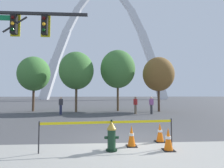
{
  "coord_description": "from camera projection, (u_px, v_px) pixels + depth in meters",
  "views": [
    {
      "loc": [
        -0.81,
        -6.55,
        1.81
      ],
      "look_at": [
        -0.15,
        5.0,
        2.5
      ],
      "focal_mm": 27.35,
      "sensor_mm": 36.0,
      "label": 1
    }
  ],
  "objects": [
    {
      "name": "ground_plane",
      "position": [
        123.0,
        142.0,
        6.46
      ],
      "size": [
        240.0,
        240.0,
        0.0
      ],
      "primitive_type": "plane",
      "color": "#474749"
    },
    {
      "name": "fire_hydrant",
      "position": [
        112.0,
        136.0,
        5.46
      ],
      "size": [
        0.46,
        0.48,
        0.99
      ],
      "color": "black",
      "rests_on": "ground"
    },
    {
      "name": "caution_tape_barrier",
      "position": [
        109.0,
        130.0,
        5.5
      ],
      "size": [
        4.32,
        0.4,
        0.98
      ],
      "color": "#232326",
      "rests_on": "ground"
    },
    {
      "name": "traffic_cone_by_hydrant",
      "position": [
        160.0,
        132.0,
        6.46
      ],
      "size": [
        0.36,
        0.36,
        0.73
      ],
      "color": "black",
      "rests_on": "ground"
    },
    {
      "name": "traffic_cone_mid_sidewalk",
      "position": [
        132.0,
        136.0,
        5.9
      ],
      "size": [
        0.36,
        0.36,
        0.73
      ],
      "color": "black",
      "rests_on": "ground"
    },
    {
      "name": "traffic_cone_curb_edge",
      "position": [
        168.0,
        139.0,
        5.48
      ],
      "size": [
        0.36,
        0.36,
        0.73
      ],
      "color": "black",
      "rests_on": "ground"
    },
    {
      "name": "traffic_signal_gantry",
      "position": [
        8.0,
        45.0,
        7.86
      ],
      "size": [
        5.02,
        0.44,
        6.0
      ],
      "color": "#232326",
      "rests_on": "ground"
    },
    {
      "name": "monument_arch",
      "position": [
        105.0,
        49.0,
        59.47
      ],
      "size": [
        43.62,
        2.71,
        40.67
      ],
      "color": "silver",
      "rests_on": "ground"
    },
    {
      "name": "tree_far_left",
      "position": [
        34.0,
        74.0,
        18.25
      ],
      "size": [
        3.34,
        3.34,
        5.84
      ],
      "color": "#473323",
      "rests_on": "ground"
    },
    {
      "name": "tree_left_mid",
      "position": [
        77.0,
        71.0,
        17.54
      ],
      "size": [
        3.53,
        3.53,
        6.17
      ],
      "color": "brown",
      "rests_on": "ground"
    },
    {
      "name": "tree_center_left",
      "position": [
        118.0,
        69.0,
        18.66
      ],
      "size": [
        3.8,
        3.8,
        6.64
      ],
      "color": "brown",
      "rests_on": "ground"
    },
    {
      "name": "tree_center_right",
      "position": [
        158.0,
        74.0,
        18.02
      ],
      "size": [
        3.27,
        3.27,
        5.73
      ],
      "color": "#473323",
      "rests_on": "ground"
    },
    {
      "name": "pedestrian_walking_left",
      "position": [
        61.0,
        105.0,
        15.14
      ],
      "size": [
        0.39,
        0.32,
        1.59
      ],
      "color": "#232847",
      "rests_on": "ground"
    },
    {
      "name": "pedestrian_standing_center",
      "position": [
        151.0,
        105.0,
        15.46
      ],
      "size": [
        0.39,
        0.3,
        1.59
      ],
      "color": "#38383D",
      "rests_on": "ground"
    },
    {
      "name": "pedestrian_walking_right",
      "position": [
        135.0,
        105.0,
        15.62
      ],
      "size": [
        0.33,
        0.39,
        1.59
      ],
      "color": "brown",
      "rests_on": "ground"
    }
  ]
}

